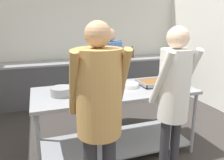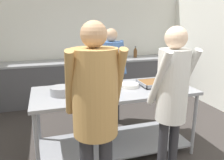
{
  "view_description": "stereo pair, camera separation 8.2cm",
  "coord_description": "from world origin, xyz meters",
  "px_view_note": "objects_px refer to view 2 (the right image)",
  "views": [
    {
      "loc": [
        -0.99,
        -1.02,
        1.71
      ],
      "look_at": [
        -0.09,
        1.59,
        0.98
      ],
      "focal_mm": 35.0,
      "sensor_mm": 36.0,
      "label": 1
    },
    {
      "loc": [
        -0.91,
        -1.04,
        1.71
      ],
      "look_at": [
        -0.09,
        1.59,
        0.98
      ],
      "focal_mm": 35.0,
      "sensor_mm": 36.0,
      "label": 2
    }
  ],
  "objects_px": {
    "plate_stack": "(129,85)",
    "water_bottle": "(135,52)",
    "serving_tray_vegetables": "(98,86)",
    "guest_serving_right": "(95,103)",
    "guest_serving_left": "(172,92)",
    "sauce_pan": "(61,91)",
    "serving_tray_roast": "(157,83)",
    "cook_behind_counter": "(111,67)"
  },
  "relations": [
    {
      "from": "serving_tray_vegetables",
      "to": "water_bottle",
      "type": "xyz_separation_m",
      "value": [
        1.42,
        2.1,
        0.11
      ]
    },
    {
      "from": "serving_tray_vegetables",
      "to": "guest_serving_right",
      "type": "height_order",
      "value": "guest_serving_right"
    },
    {
      "from": "serving_tray_roast",
      "to": "water_bottle",
      "type": "bearing_deg",
      "value": 74.3
    },
    {
      "from": "sauce_pan",
      "to": "plate_stack",
      "type": "relative_size",
      "value": 1.57
    },
    {
      "from": "guest_serving_right",
      "to": "cook_behind_counter",
      "type": "relative_size",
      "value": 1.07
    },
    {
      "from": "plate_stack",
      "to": "guest_serving_left",
      "type": "distance_m",
      "value": 0.85
    },
    {
      "from": "plate_stack",
      "to": "serving_tray_roast",
      "type": "distance_m",
      "value": 0.4
    },
    {
      "from": "plate_stack",
      "to": "water_bottle",
      "type": "bearing_deg",
      "value": 64.97
    },
    {
      "from": "plate_stack",
      "to": "water_bottle",
      "type": "relative_size",
      "value": 0.98
    },
    {
      "from": "cook_behind_counter",
      "to": "guest_serving_right",
      "type": "bearing_deg",
      "value": -111.16
    },
    {
      "from": "guest_serving_right",
      "to": "water_bottle",
      "type": "bearing_deg",
      "value": 61.35
    },
    {
      "from": "serving_tray_roast",
      "to": "cook_behind_counter",
      "type": "height_order",
      "value": "cook_behind_counter"
    },
    {
      "from": "serving_tray_vegetables",
      "to": "plate_stack",
      "type": "bearing_deg",
      "value": -9.99
    },
    {
      "from": "cook_behind_counter",
      "to": "guest_serving_left",
      "type": "bearing_deg",
      "value": -86.14
    },
    {
      "from": "cook_behind_counter",
      "to": "serving_tray_roast",
      "type": "bearing_deg",
      "value": -64.58
    },
    {
      "from": "water_bottle",
      "to": "serving_tray_roast",
      "type": "bearing_deg",
      "value": -105.7
    },
    {
      "from": "guest_serving_right",
      "to": "water_bottle",
      "type": "height_order",
      "value": "guest_serving_right"
    },
    {
      "from": "sauce_pan",
      "to": "guest_serving_right",
      "type": "relative_size",
      "value": 0.23
    },
    {
      "from": "sauce_pan",
      "to": "guest_serving_right",
      "type": "height_order",
      "value": "guest_serving_right"
    },
    {
      "from": "serving_tray_vegetables",
      "to": "guest_serving_right",
      "type": "bearing_deg",
      "value": -105.04
    },
    {
      "from": "guest_serving_right",
      "to": "cook_behind_counter",
      "type": "bearing_deg",
      "value": 68.84
    },
    {
      "from": "plate_stack",
      "to": "serving_tray_roast",
      "type": "xyz_separation_m",
      "value": [
        0.4,
        -0.01,
        0.0
      ]
    },
    {
      "from": "serving_tray_roast",
      "to": "guest_serving_left",
      "type": "xyz_separation_m",
      "value": [
        -0.29,
        -0.81,
        0.15
      ]
    },
    {
      "from": "guest_serving_right",
      "to": "cook_behind_counter",
      "type": "height_order",
      "value": "guest_serving_right"
    },
    {
      "from": "serving_tray_vegetables",
      "to": "guest_serving_left",
      "type": "height_order",
      "value": "guest_serving_left"
    },
    {
      "from": "sauce_pan",
      "to": "serving_tray_roast",
      "type": "bearing_deg",
      "value": 2.09
    },
    {
      "from": "serving_tray_roast",
      "to": "guest_serving_left",
      "type": "relative_size",
      "value": 0.28
    },
    {
      "from": "guest_serving_right",
      "to": "water_bottle",
      "type": "xyz_separation_m",
      "value": [
        1.69,
        3.09,
        -0.05
      ]
    },
    {
      "from": "serving_tray_vegetables",
      "to": "guest_serving_right",
      "type": "xyz_separation_m",
      "value": [
        -0.27,
        -0.99,
        0.16
      ]
    },
    {
      "from": "sauce_pan",
      "to": "guest_serving_left",
      "type": "xyz_separation_m",
      "value": [
        1.0,
        -0.77,
        0.13
      ]
    },
    {
      "from": "guest_serving_left",
      "to": "guest_serving_right",
      "type": "xyz_separation_m",
      "value": [
        -0.78,
        -0.09,
        0.01
      ]
    },
    {
      "from": "guest_serving_right",
      "to": "guest_serving_left",
      "type": "bearing_deg",
      "value": 6.44
    },
    {
      "from": "sauce_pan",
      "to": "plate_stack",
      "type": "xyz_separation_m",
      "value": [
        0.89,
        0.06,
        -0.03
      ]
    },
    {
      "from": "cook_behind_counter",
      "to": "water_bottle",
      "type": "height_order",
      "value": "cook_behind_counter"
    },
    {
      "from": "cook_behind_counter",
      "to": "water_bottle",
      "type": "xyz_separation_m",
      "value": [
        1.01,
        1.35,
        0.02
      ]
    },
    {
      "from": "water_bottle",
      "to": "sauce_pan",
      "type": "bearing_deg",
      "value": -130.37
    },
    {
      "from": "sauce_pan",
      "to": "guest_serving_left",
      "type": "relative_size",
      "value": 0.24
    },
    {
      "from": "serving_tray_roast",
      "to": "guest_serving_right",
      "type": "distance_m",
      "value": 1.41
    },
    {
      "from": "guest_serving_left",
      "to": "sauce_pan",
      "type": "bearing_deg",
      "value": 142.5
    },
    {
      "from": "plate_stack",
      "to": "guest_serving_right",
      "type": "relative_size",
      "value": 0.15
    },
    {
      "from": "serving_tray_vegetables",
      "to": "sauce_pan",
      "type": "bearing_deg",
      "value": -164.4
    },
    {
      "from": "sauce_pan",
      "to": "serving_tray_roast",
      "type": "relative_size",
      "value": 0.84
    }
  ]
}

